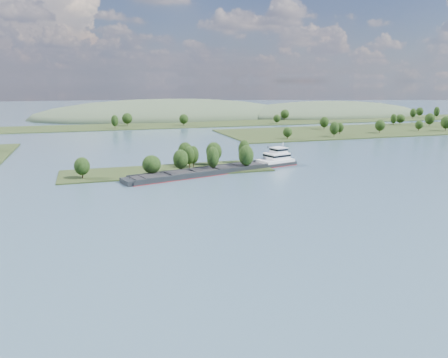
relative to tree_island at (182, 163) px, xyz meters
name	(u,v)px	position (x,y,z in m)	size (l,w,h in m)	color
ground	(198,204)	(-6.93, -58.92, -3.95)	(1800.00, 1800.00, 0.00)	#385062
tree_island	(182,163)	(0.00, 0.00, 0.00)	(100.00, 31.85, 13.45)	#223015
right_bank	(400,129)	(225.05, 120.69, -2.99)	(320.00, 90.00, 14.45)	#223015
back_shoreline	(135,126)	(1.86, 220.82, -3.26)	(900.00, 60.00, 15.68)	#223015
hill_east	(328,115)	(253.07, 291.08, -3.95)	(260.00, 140.00, 36.00)	#384932
hill_west	(169,117)	(53.07, 321.08, -3.95)	(320.00, 160.00, 44.00)	#384932
cargo_barge	(228,168)	(21.27, -7.45, -2.38)	(91.61, 34.53, 12.44)	black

